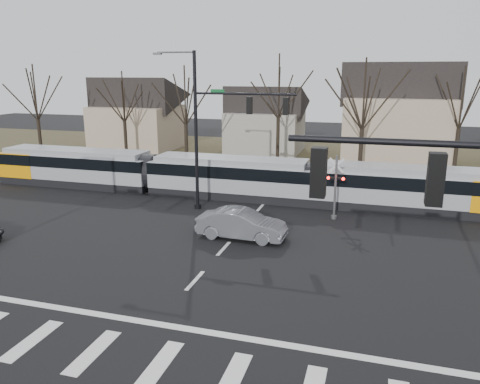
# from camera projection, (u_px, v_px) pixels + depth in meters

# --- Properties ---
(ground) EXTENTS (140.00, 140.00, 0.00)m
(ground) POSITION_uv_depth(u_px,v_px,m) (176.00, 301.00, 18.74)
(ground) COLOR black
(grass_verge) EXTENTS (140.00, 28.00, 0.01)m
(grass_verge) POSITION_uv_depth(u_px,v_px,m) (303.00, 160.00, 48.44)
(grass_verge) COLOR #38331E
(grass_verge) RESTS_ON ground
(crosswalk) EXTENTS (27.00, 2.60, 0.01)m
(crosswalk) POSITION_uv_depth(u_px,v_px,m) (125.00, 358.00, 15.03)
(crosswalk) COLOR silver
(crosswalk) RESTS_ON ground
(stop_line) EXTENTS (28.00, 0.35, 0.01)m
(stop_line) POSITION_uv_depth(u_px,v_px,m) (156.00, 324.00, 17.07)
(stop_line) COLOR silver
(stop_line) RESTS_ON ground
(lane_dashes) EXTENTS (0.18, 30.00, 0.01)m
(lane_dashes) POSITION_uv_depth(u_px,v_px,m) (268.00, 199.00, 33.59)
(lane_dashes) COLOR silver
(lane_dashes) RESTS_ON ground
(rail_pair) EXTENTS (90.00, 1.52, 0.06)m
(rail_pair) POSITION_uv_depth(u_px,v_px,m) (267.00, 200.00, 33.40)
(rail_pair) COLOR #59595E
(rail_pair) RESTS_ON ground
(tram) EXTENTS (38.48, 2.86, 2.92)m
(tram) POSITION_uv_depth(u_px,v_px,m) (228.00, 175.00, 34.01)
(tram) COLOR gray
(tram) RESTS_ON ground
(sedan) EXTENTS (2.07, 5.03, 1.62)m
(sedan) POSITION_uv_depth(u_px,v_px,m) (242.00, 224.00, 25.65)
(sedan) COLOR slate
(sedan) RESTS_ON ground
(signal_pole_far) EXTENTS (9.28, 0.44, 10.20)m
(signal_pole_far) POSITION_uv_depth(u_px,v_px,m) (219.00, 124.00, 29.58)
(signal_pole_far) COLOR black
(signal_pole_far) RESTS_ON ground
(rail_crossing_signal) EXTENTS (1.08, 0.36, 4.00)m
(rail_crossing_signal) POSITION_uv_depth(u_px,v_px,m) (335.00, 189.00, 28.77)
(rail_crossing_signal) COLOR #59595B
(rail_crossing_signal) RESTS_ON ground
(tree_row) EXTENTS (59.20, 7.20, 10.00)m
(tree_row) POSITION_uv_depth(u_px,v_px,m) (317.00, 117.00, 41.07)
(tree_row) COLOR black
(tree_row) RESTS_ON ground
(house_a) EXTENTS (9.72, 8.64, 8.60)m
(house_a) POSITION_uv_depth(u_px,v_px,m) (137.00, 111.00, 54.68)
(house_a) COLOR tan
(house_a) RESTS_ON ground
(house_b) EXTENTS (8.64, 7.56, 7.65)m
(house_b) POSITION_uv_depth(u_px,v_px,m) (265.00, 117.00, 52.54)
(house_b) COLOR gray
(house_b) RESTS_ON ground
(house_c) EXTENTS (10.80, 8.64, 10.10)m
(house_c) POSITION_uv_depth(u_px,v_px,m) (398.00, 110.00, 45.59)
(house_c) COLOR tan
(house_c) RESTS_ON ground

